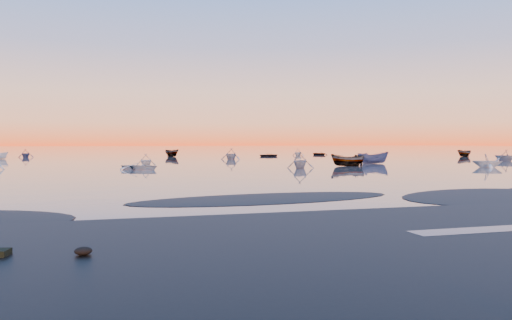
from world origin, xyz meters
name	(u,v)px	position (x,y,z in m)	size (l,w,h in m)	color
ground	(165,154)	(0.00, 100.00, 0.00)	(600.00, 600.00, 0.00)	#70645D
mud_lobes	(393,202)	(0.00, -1.00, 0.01)	(140.00, 6.00, 0.07)	black
moored_fleet	(197,161)	(0.00, 53.00, 0.00)	(124.00, 58.00, 1.20)	silver
boat_near_left	(140,170)	(-9.46, 29.88, 0.00)	(4.06, 1.69, 1.01)	silver
boat_near_center	(373,164)	(19.85, 36.10, 0.00)	(4.25, 1.80, 1.47)	#374369
boat_near_right	(505,161)	(43.16, 39.15, 0.00)	(3.59, 1.62, 1.26)	gray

